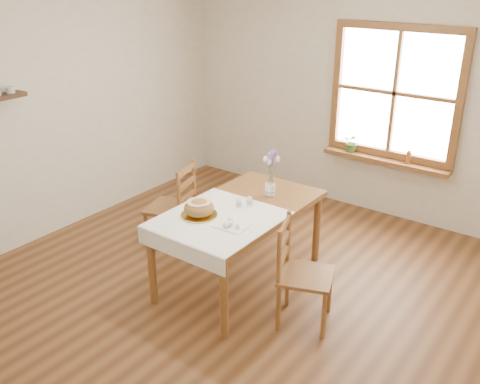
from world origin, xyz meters
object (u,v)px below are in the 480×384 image
Objects in this scene: chair_right at (306,274)px; bread_plate at (199,215)px; chair_left at (170,206)px; flower_vase at (270,190)px; dining_table at (240,216)px.

chair_right is 2.97× the size of bread_plate.
chair_left reaches higher than flower_vase.
chair_left reaches higher than dining_table.
chair_left reaches higher than chair_right.
flower_vase is (-0.73, 0.58, 0.35)m from chair_right.
dining_table is 0.41m from bread_plate.
chair_right is at bearing -38.06° from flower_vase.
bread_plate is at bearing -114.80° from dining_table.
bread_plate is (-0.17, -0.36, 0.10)m from dining_table.
chair_right reaches higher than bread_plate.
dining_table is at bearing 56.15° from chair_right.
flower_vase is at bearing 72.59° from bread_plate.
bread_plate is 0.78m from flower_vase.
dining_table is 1.72× the size of chair_left.
chair_left is at bearing -164.21° from flower_vase.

